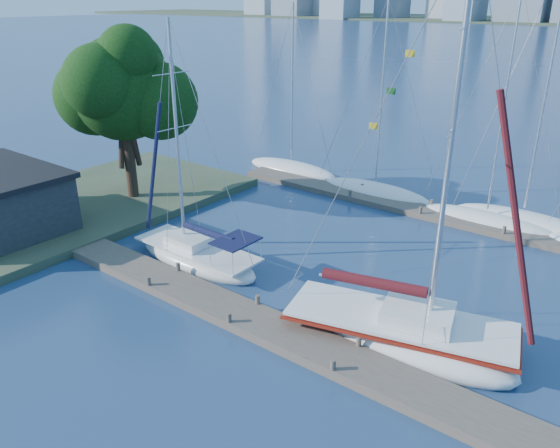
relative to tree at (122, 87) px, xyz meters
The scene contains 11 objects.
ground 17.95m from the tree, 22.33° to the right, with size 700.00×700.00×0.00m, color navy.
near_dock 17.87m from the tree, 22.33° to the right, with size 26.00×2.00×0.40m, color #4F463A.
far_dock 21.02m from the tree, 29.88° to the left, with size 30.00×1.80×0.36m, color #4F463A.
shore 8.18m from the tree, 121.15° to the right, with size 12.00×22.00×0.50m, color #38472D.
tree is the anchor object (origin of this frame).
sailboat_navy 12.19m from the tree, 20.60° to the right, with size 7.64×2.55×12.33m.
sailboat_maroon 22.15m from the tree, ahead, with size 9.86×5.35×15.41m.
bg_boat_0 14.52m from the tree, 70.98° to the left, with size 8.18×3.53×12.64m.
bg_boat_1 17.77m from the tree, 43.50° to the left, with size 8.35×4.33×12.99m.
bg_boat_2 23.40m from the tree, 28.50° to the left, with size 8.07×2.27×13.55m.
bg_boat_3 25.41m from the tree, 29.08° to the left, with size 8.33×5.48×16.01m.
Camera 1 is at (13.24, -14.58, 12.66)m, focal length 35.00 mm.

